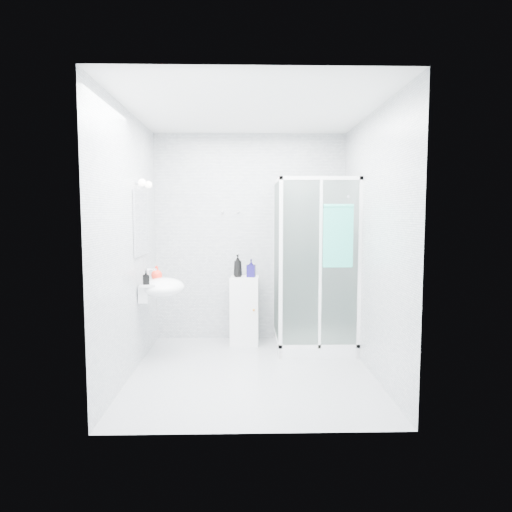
{
  "coord_description": "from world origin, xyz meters",
  "views": [
    {
      "loc": [
        -0.07,
        -4.49,
        1.59
      ],
      "look_at": [
        0.05,
        0.35,
        1.15
      ],
      "focal_mm": 32.0,
      "sensor_mm": 36.0,
      "label": 1
    }
  ],
  "objects_px": {
    "wall_basin": "(161,288)",
    "shampoo_bottle_a": "(238,266)",
    "soap_dispenser_orange": "(157,273)",
    "soap_dispenser_black": "(146,277)",
    "shampoo_bottle_b": "(251,268)",
    "storage_cabinet": "(245,310)",
    "shower_enclosure": "(308,312)",
    "hand_towel": "(338,234)"
  },
  "relations": [
    {
      "from": "shower_enclosure",
      "to": "soap_dispenser_orange",
      "type": "relative_size",
      "value": 12.55
    },
    {
      "from": "shampoo_bottle_b",
      "to": "soap_dispenser_orange",
      "type": "height_order",
      "value": "shampoo_bottle_b"
    },
    {
      "from": "shower_enclosure",
      "to": "soap_dispenser_black",
      "type": "relative_size",
      "value": 13.77
    },
    {
      "from": "wall_basin",
      "to": "shampoo_bottle_a",
      "type": "bearing_deg",
      "value": 35.17
    },
    {
      "from": "shampoo_bottle_b",
      "to": "soap_dispenser_black",
      "type": "distance_m",
      "value": 1.35
    },
    {
      "from": "storage_cabinet",
      "to": "soap_dispenser_black",
      "type": "height_order",
      "value": "soap_dispenser_black"
    },
    {
      "from": "wall_basin",
      "to": "soap_dispenser_black",
      "type": "bearing_deg",
      "value": -121.75
    },
    {
      "from": "hand_towel",
      "to": "soap_dispenser_black",
      "type": "relative_size",
      "value": 4.66
    },
    {
      "from": "storage_cabinet",
      "to": "shampoo_bottle_a",
      "type": "bearing_deg",
      "value": -177.01
    },
    {
      "from": "shower_enclosure",
      "to": "storage_cabinet",
      "type": "distance_m",
      "value": 0.79
    },
    {
      "from": "wall_basin",
      "to": "shampoo_bottle_a",
      "type": "xyz_separation_m",
      "value": [
        0.83,
        0.59,
        0.17
      ]
    },
    {
      "from": "shower_enclosure",
      "to": "shampoo_bottle_b",
      "type": "relative_size",
      "value": 9.17
    },
    {
      "from": "shower_enclosure",
      "to": "soap_dispenser_black",
      "type": "distance_m",
      "value": 1.91
    },
    {
      "from": "shampoo_bottle_a",
      "to": "soap_dispenser_black",
      "type": "xyz_separation_m",
      "value": [
        -0.95,
        -0.78,
        -0.03
      ]
    },
    {
      "from": "soap_dispenser_orange",
      "to": "soap_dispenser_black",
      "type": "height_order",
      "value": "soap_dispenser_orange"
    },
    {
      "from": "shampoo_bottle_b",
      "to": "soap_dispenser_orange",
      "type": "xyz_separation_m",
      "value": [
        -1.06,
        -0.44,
        0.0
      ]
    },
    {
      "from": "hand_towel",
      "to": "soap_dispenser_black",
      "type": "distance_m",
      "value": 2.08
    },
    {
      "from": "soap_dispenser_black",
      "to": "soap_dispenser_orange",
      "type": "bearing_deg",
      "value": 81.36
    },
    {
      "from": "shower_enclosure",
      "to": "wall_basin",
      "type": "relative_size",
      "value": 3.57
    },
    {
      "from": "wall_basin",
      "to": "shampoo_bottle_a",
      "type": "height_order",
      "value": "shampoo_bottle_a"
    },
    {
      "from": "shampoo_bottle_a",
      "to": "storage_cabinet",
      "type": "bearing_deg",
      "value": -0.22
    },
    {
      "from": "soap_dispenser_orange",
      "to": "shower_enclosure",
      "type": "bearing_deg",
      "value": 6.12
    },
    {
      "from": "soap_dispenser_orange",
      "to": "soap_dispenser_black",
      "type": "distance_m",
      "value": 0.33
    },
    {
      "from": "shower_enclosure",
      "to": "shampoo_bottle_a",
      "type": "relative_size",
      "value": 7.29
    },
    {
      "from": "soap_dispenser_black",
      "to": "hand_towel",
      "type": "bearing_deg",
      "value": 2.96
    },
    {
      "from": "shower_enclosure",
      "to": "hand_towel",
      "type": "xyz_separation_m",
      "value": [
        0.26,
        -0.4,
        0.93
      ]
    },
    {
      "from": "wall_basin",
      "to": "soap_dispenser_orange",
      "type": "bearing_deg",
      "value": 117.62
    },
    {
      "from": "soap_dispenser_orange",
      "to": "soap_dispenser_black",
      "type": "bearing_deg",
      "value": -98.64
    },
    {
      "from": "shower_enclosure",
      "to": "hand_towel",
      "type": "relative_size",
      "value": 2.95
    },
    {
      "from": "shower_enclosure",
      "to": "wall_basin",
      "type": "xyz_separation_m",
      "value": [
        -1.66,
        -0.32,
        0.35
      ]
    },
    {
      "from": "shampoo_bottle_a",
      "to": "soap_dispenser_orange",
      "type": "xyz_separation_m",
      "value": [
        -0.9,
        -0.45,
        -0.03
      ]
    },
    {
      "from": "storage_cabinet",
      "to": "shampoo_bottle_a",
      "type": "relative_size",
      "value": 3.03
    },
    {
      "from": "hand_towel",
      "to": "soap_dispenser_black",
      "type": "xyz_separation_m",
      "value": [
        -2.03,
        -0.1,
        -0.44
      ]
    },
    {
      "from": "hand_towel",
      "to": "soap_dispenser_orange",
      "type": "distance_m",
      "value": 2.04
    },
    {
      "from": "storage_cabinet",
      "to": "soap_dispenser_black",
      "type": "bearing_deg",
      "value": -139.81
    },
    {
      "from": "shampoo_bottle_a",
      "to": "shampoo_bottle_b",
      "type": "bearing_deg",
      "value": -3.46
    },
    {
      "from": "storage_cabinet",
      "to": "shampoo_bottle_b",
      "type": "height_order",
      "value": "shampoo_bottle_b"
    },
    {
      "from": "hand_towel",
      "to": "shampoo_bottle_b",
      "type": "height_order",
      "value": "hand_towel"
    },
    {
      "from": "shower_enclosure",
      "to": "shampoo_bottle_b",
      "type": "height_order",
      "value": "shower_enclosure"
    },
    {
      "from": "shampoo_bottle_b",
      "to": "wall_basin",
      "type": "bearing_deg",
      "value": -149.91
    },
    {
      "from": "shampoo_bottle_a",
      "to": "soap_dispenser_orange",
      "type": "bearing_deg",
      "value": -153.22
    },
    {
      "from": "storage_cabinet",
      "to": "shampoo_bottle_a",
      "type": "distance_m",
      "value": 0.56
    }
  ]
}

